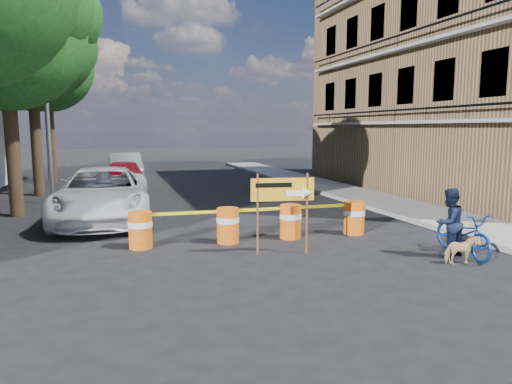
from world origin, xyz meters
TOP-DOWN VIEW (x-y plane):
  - ground at (0.00, 0.00)m, footprint 120.00×120.00m
  - sidewalk_east at (6.20, 6.00)m, footprint 2.40×40.00m
  - apartment_building at (12.00, 8.00)m, footprint 8.00×16.00m
  - tree_mid_a at (-6.74, 7.00)m, footprint 5.25×5.00m
  - tree_mid_b at (-6.73, 12.00)m, footprint 5.67×5.40m
  - tree_far at (-6.74, 17.00)m, footprint 5.04×4.80m
  - streetlamp at (-5.93, 9.50)m, footprint 1.25×0.18m
  - barrel_far_left at (-3.13, 1.56)m, footprint 0.58×0.58m
  - barrel_mid_left at (-0.97, 1.43)m, footprint 0.58×0.58m
  - barrel_mid_right at (0.73, 1.41)m, footprint 0.58×0.58m
  - barrel_far_right at (2.59, 1.34)m, footprint 0.58×0.58m
  - detour_sign at (0.15, -0.05)m, footprint 1.46×0.37m
  - pedestrian at (3.49, -1.31)m, footprint 0.89×0.77m
  - bicycle at (3.90, -1.31)m, footprint 0.79×1.09m
  - dog at (3.37, -1.90)m, footprint 0.75×0.36m
  - suv_white at (-4.04, 5.35)m, footprint 3.11×6.17m
  - sedan_red at (-3.28, 12.39)m, footprint 2.17×4.40m
  - sedan_silver at (-3.05, 16.71)m, footprint 1.81×4.79m

SIDE VIEW (x-z plane):
  - ground at x=0.00m, z-range 0.00..0.00m
  - sidewalk_east at x=6.20m, z-range 0.00..0.15m
  - dog at x=3.37m, z-range 0.00..0.62m
  - barrel_far_left at x=-3.13m, z-range 0.02..0.92m
  - barrel_mid_left at x=-0.97m, z-range 0.02..0.92m
  - barrel_mid_right at x=0.73m, z-range 0.02..0.92m
  - barrel_far_right at x=2.59m, z-range 0.02..0.92m
  - sedan_red at x=-3.28m, z-range 0.00..1.44m
  - sedan_silver at x=-3.05m, z-range 0.00..1.56m
  - pedestrian at x=3.49m, z-range 0.00..1.57m
  - suv_white at x=-4.04m, z-range 0.00..1.67m
  - bicycle at x=3.90m, z-range 0.00..1.95m
  - detour_sign at x=0.15m, z-range 0.44..2.33m
  - streetlamp at x=-5.93m, z-range 0.38..8.38m
  - apartment_building at x=12.00m, z-range 0.00..12.00m
  - tree_mid_a at x=-6.74m, z-range 1.67..10.34m
  - tree_far at x=-6.74m, z-range 1.80..10.64m
  - tree_mid_b at x=-6.73m, z-range 1.90..11.53m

